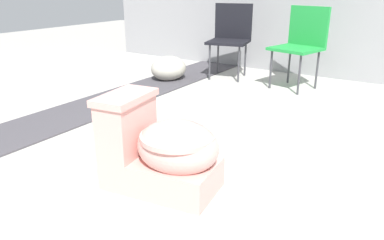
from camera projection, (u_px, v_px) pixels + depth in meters
name	position (u px, v px, depth m)	size (l,w,h in m)	color
ground_plane	(165.00, 170.00, 2.25)	(14.00, 14.00, 0.00)	#A8A59E
gravel_strip	(84.00, 110.00, 3.29)	(0.56, 8.00, 0.01)	#423F44
toilet	(162.00, 150.00, 1.99)	(0.68, 0.46, 0.52)	#E09E93
folding_chair_left	(231.00, 33.00, 4.35)	(0.53, 0.53, 0.83)	black
folding_chair_middle	(302.00, 39.00, 3.88)	(0.53, 0.53, 0.83)	#1E8C38
boulder_near	(169.00, 68.00, 4.28)	(0.42, 0.35, 0.28)	#ADA899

